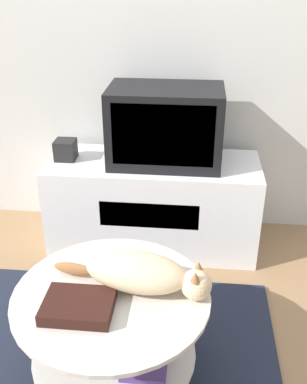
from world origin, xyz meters
The scene contains 9 objects.
ground_plane centered at (0.00, 0.00, 0.00)m, with size 12.00×12.00×0.00m, color #93704C.
wall_back centered at (0.00, 1.34, 1.30)m, with size 8.00×0.05×2.60m.
rug centered at (0.00, 0.00, 0.01)m, with size 1.49×1.29×0.02m.
tv_stand centered at (0.12, 1.02, 0.27)m, with size 1.20×0.46×0.54m.
tv centered at (0.18, 1.04, 0.74)m, with size 0.61×0.37×0.42m.
speaker centered at (-0.38, 1.02, 0.59)m, with size 0.11×0.11×0.11m.
coffee_table centered at (0.06, 0.01, 0.30)m, with size 0.74×0.74×0.43m.
dvd_box centered at (-0.03, -0.09, 0.47)m, with size 0.24×0.19×0.05m.
cat centered at (0.17, 0.05, 0.52)m, with size 0.62×0.25×0.14m.
Camera 1 is at (0.35, -1.27, 1.55)m, focal length 42.00 mm.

